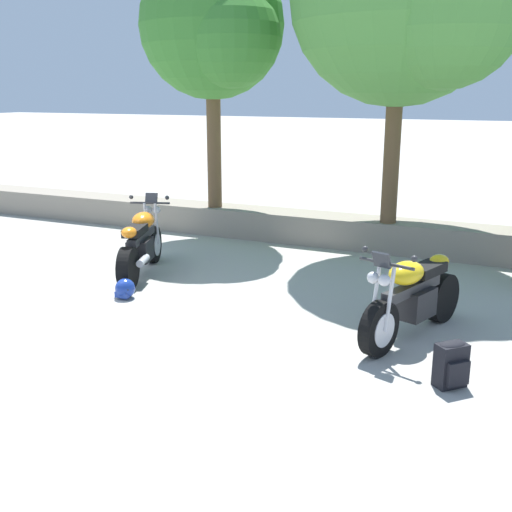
{
  "coord_description": "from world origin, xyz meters",
  "views": [
    {
      "loc": [
        6.6,
        -6.08,
        2.8
      ],
      "look_at": [
        3.27,
        1.2,
        0.65
      ],
      "focal_mm": 43.04,
      "sensor_mm": 36.0,
      "label": 1
    }
  ],
  "objects_px": {
    "motorcycle_orange_near_left": "(142,244)",
    "rider_backpack": "(451,363)",
    "rider_helmet": "(125,289)",
    "motorcycle_yellow_centre": "(412,298)",
    "leafy_tree_far_left": "(216,29)"
  },
  "relations": [
    {
      "from": "leafy_tree_far_left",
      "to": "motorcycle_orange_near_left",
      "type": "bearing_deg",
      "value": -86.43
    },
    {
      "from": "motorcycle_orange_near_left",
      "to": "rider_backpack",
      "type": "distance_m",
      "value": 5.35
    },
    {
      "from": "motorcycle_yellow_centre",
      "to": "leafy_tree_far_left",
      "type": "bearing_deg",
      "value": 140.03
    },
    {
      "from": "motorcycle_orange_near_left",
      "to": "rider_backpack",
      "type": "height_order",
      "value": "motorcycle_orange_near_left"
    },
    {
      "from": "rider_backpack",
      "to": "leafy_tree_far_left",
      "type": "relative_size",
      "value": 0.1
    },
    {
      "from": "rider_backpack",
      "to": "leafy_tree_far_left",
      "type": "xyz_separation_m",
      "value": [
        -5.15,
        4.9,
        3.69
      ]
    },
    {
      "from": "motorcycle_orange_near_left",
      "to": "motorcycle_yellow_centre",
      "type": "height_order",
      "value": "same"
    },
    {
      "from": "motorcycle_orange_near_left",
      "to": "rider_helmet",
      "type": "distance_m",
      "value": 1.24
    },
    {
      "from": "motorcycle_orange_near_left",
      "to": "rider_backpack",
      "type": "bearing_deg",
      "value": -21.55
    },
    {
      "from": "motorcycle_orange_near_left",
      "to": "rider_backpack",
      "type": "xyz_separation_m",
      "value": [
        4.97,
        -1.96,
        -0.24
      ]
    },
    {
      "from": "motorcycle_orange_near_left",
      "to": "rider_backpack",
      "type": "relative_size",
      "value": 4.25
    },
    {
      "from": "motorcycle_yellow_centre",
      "to": "rider_helmet",
      "type": "relative_size",
      "value": 7.15
    },
    {
      "from": "motorcycle_orange_near_left",
      "to": "leafy_tree_far_left",
      "type": "xyz_separation_m",
      "value": [
        -0.18,
        2.94,
        3.45
      ]
    },
    {
      "from": "motorcycle_orange_near_left",
      "to": "rider_helmet",
      "type": "relative_size",
      "value": 7.14
    },
    {
      "from": "motorcycle_orange_near_left",
      "to": "leafy_tree_far_left",
      "type": "bearing_deg",
      "value": 93.57
    }
  ]
}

